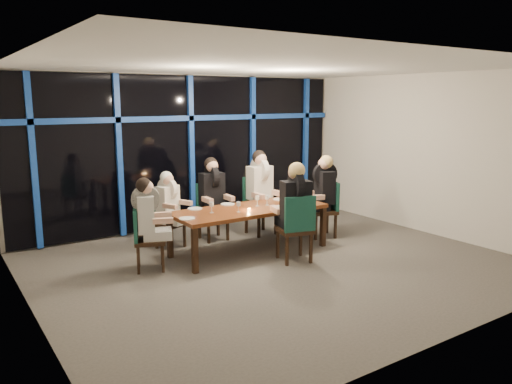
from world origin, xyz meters
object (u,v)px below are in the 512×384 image
Objects in this scene: diner_end_right at (323,184)px; diner_near_mid at (295,197)px; chair_far_mid at (211,208)px; chair_far_right at (258,202)px; dining_table at (249,212)px; diner_far_mid at (213,187)px; diner_end_left at (148,210)px; chair_far_left at (167,219)px; chair_end_left at (144,235)px; wine_bottle at (299,194)px; diner_far_right at (261,180)px; water_pitcher at (295,198)px; chair_near_mid at (297,225)px; diner_far_left at (169,198)px; chair_end_right at (327,206)px.

diner_near_mid is at bearing -38.72° from diner_end_right.
chair_far_right is at bearing -6.86° from chair_far_mid.
diner_end_right is at bearing 1.29° from dining_table.
dining_table is at bearing -79.22° from diner_far_mid.
diner_end_left is (-1.72, 0.08, 0.23)m from dining_table.
diner_end_right is at bearing -42.98° from chair_far_left.
chair_far_left is 0.84× the size of chair_far_right.
chair_far_mid is at bearing -38.66° from chair_end_left.
dining_table is 2.61× the size of diner_far_mid.
diner_far_mid reaches higher than chair_far_mid.
chair_far_right is 3.26× the size of wine_bottle.
diner_far_right is 1.69m from diner_near_mid.
water_pitcher is at bearing -47.33° from diner_far_mid.
chair_near_mid is 0.92m from water_pitcher.
diner_near_mid is (1.33, -1.74, 0.16)m from diner_far_left.
chair_far_mid is 1.10× the size of diner_end_left.
chair_near_mid is 1.16m from wine_bottle.
diner_far_left is 0.88m from diner_far_mid.
chair_far_left is at bearing 174.75° from chair_far_right.
dining_table is 2.54× the size of chair_far_mid.
diner_end_right is at bearing -132.21° from diner_near_mid.
diner_far_mid is (-0.93, 0.07, 0.37)m from chair_far_right.
diner_far_mid is at bearing 139.08° from wine_bottle.
dining_table is 1.39m from diner_far_left.
diner_end_right reaches higher than diner_end_left.
diner_end_right is (1.64, 0.04, 0.30)m from dining_table.
dining_table is 1.22m from chair_far_right.
diner_near_mid is at bearing -91.91° from diner_end_left.
water_pitcher is (0.96, -1.15, -0.13)m from diner_far_mid.
diner_far_right is (1.84, -0.19, 0.53)m from chair_far_left.
chair_far_left reaches higher than dining_table.
chair_far_left is 0.37m from diner_far_left.
diner_end_left reaches higher than chair_near_mid.
chair_far_right reaches higher than chair_end_left.
dining_table is 0.86m from water_pitcher.
diner_end_left is (0.08, -0.03, 0.38)m from chair_end_left.
diner_far_mid is (0.90, -0.02, 0.47)m from chair_far_left.
chair_far_left is at bearing 164.05° from water_pitcher.
dining_table is 2.72× the size of chair_end_left.
dining_table is at bearing -71.46° from diner_end_left.
chair_far_left is 1.03× the size of diner_far_left.
diner_far_right reaches higher than chair_far_mid.
wine_bottle reaches higher than chair_end_right.
diner_far_left is 0.88× the size of diner_far_mid.
chair_end_left is 1.03× the size of diner_end_left.
diner_far_mid is at bearing 97.89° from dining_table.
diner_far_right is 1.15m from diner_end_right.
diner_end_right is (2.67, -0.98, 0.48)m from chair_far_left.
diner_far_left reaches higher than chair_far_right.
diner_far_right reaches higher than diner_end_right.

